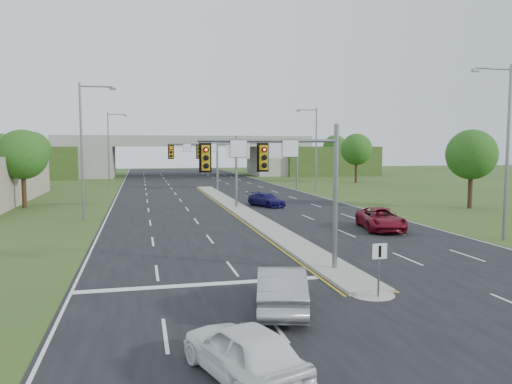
{
  "coord_description": "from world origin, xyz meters",
  "views": [
    {
      "loc": [
        -8.95,
        -21.96,
        5.92
      ],
      "look_at": [
        -1.66,
        9.47,
        3.0
      ],
      "focal_mm": 35.0,
      "sensor_mm": 36.0,
      "label": 1
    }
  ],
  "objects_px": {
    "signal_mast_near": "(290,173)",
    "car_silver": "(281,288)",
    "overpass": "(186,159)",
    "sign_gantry": "(257,152)",
    "car_white": "(244,350)",
    "car_far_b": "(266,200)",
    "signal_mast_far": "(213,160)",
    "keep_right_sign": "(379,261)",
    "car_far_a": "(381,219)"
  },
  "relations": [
    {
      "from": "sign_gantry",
      "to": "car_far_b",
      "type": "relative_size",
      "value": 2.52
    },
    {
      "from": "sign_gantry",
      "to": "car_far_b",
      "type": "xyz_separation_m",
      "value": [
        -3.47,
        -19.04,
        -4.55
      ]
    },
    {
      "from": "overpass",
      "to": "car_far_a",
      "type": "relative_size",
      "value": 14.28
    },
    {
      "from": "overpass",
      "to": "sign_gantry",
      "type": "bearing_deg",
      "value": -79.21
    },
    {
      "from": "signal_mast_near",
      "to": "car_white",
      "type": "relative_size",
      "value": 1.61
    },
    {
      "from": "car_silver",
      "to": "car_far_b",
      "type": "height_order",
      "value": "car_silver"
    },
    {
      "from": "overpass",
      "to": "car_silver",
      "type": "bearing_deg",
      "value": -92.74
    },
    {
      "from": "sign_gantry",
      "to": "car_far_a",
      "type": "height_order",
      "value": "sign_gantry"
    },
    {
      "from": "sign_gantry",
      "to": "keep_right_sign",
      "type": "bearing_deg",
      "value": -97.7
    },
    {
      "from": "car_far_a",
      "to": "car_white",
      "type": "bearing_deg",
      "value": -113.41
    },
    {
      "from": "sign_gantry",
      "to": "car_far_a",
      "type": "xyz_separation_m",
      "value": [
        1.04,
        -34.52,
        -4.44
      ]
    },
    {
      "from": "overpass",
      "to": "car_far_a",
      "type": "xyz_separation_m",
      "value": [
        7.72,
        -69.6,
        -2.76
      ]
    },
    {
      "from": "signal_mast_near",
      "to": "car_white",
      "type": "bearing_deg",
      "value": -113.2
    },
    {
      "from": "car_white",
      "to": "car_far_a",
      "type": "height_order",
      "value": "car_far_a"
    },
    {
      "from": "car_silver",
      "to": "keep_right_sign",
      "type": "bearing_deg",
      "value": -159.89
    },
    {
      "from": "overpass",
      "to": "car_far_b",
      "type": "height_order",
      "value": "overpass"
    },
    {
      "from": "signal_mast_far",
      "to": "car_white",
      "type": "xyz_separation_m",
      "value": [
        -4.23,
        -34.87,
        -3.96
      ]
    },
    {
      "from": "signal_mast_far",
      "to": "car_far_a",
      "type": "relative_size",
      "value": 1.25
    },
    {
      "from": "sign_gantry",
      "to": "car_silver",
      "type": "bearing_deg",
      "value": -102.16
    },
    {
      "from": "signal_mast_far",
      "to": "overpass",
      "type": "bearing_deg",
      "value": 87.65
    },
    {
      "from": "signal_mast_far",
      "to": "car_far_b",
      "type": "relative_size",
      "value": 1.53
    },
    {
      "from": "car_white",
      "to": "car_far_b",
      "type": "xyz_separation_m",
      "value": [
        9.71,
        35.82,
        -0.08
      ]
    },
    {
      "from": "keep_right_sign",
      "to": "car_silver",
      "type": "distance_m",
      "value": 4.14
    },
    {
      "from": "car_far_b",
      "to": "signal_mast_far",
      "type": "bearing_deg",
      "value": 165.28
    },
    {
      "from": "car_far_b",
      "to": "sign_gantry",
      "type": "bearing_deg",
      "value": 55.08
    },
    {
      "from": "sign_gantry",
      "to": "signal_mast_far",
      "type": "bearing_deg",
      "value": -114.11
    },
    {
      "from": "signal_mast_near",
      "to": "car_silver",
      "type": "bearing_deg",
      "value": -110.29
    },
    {
      "from": "signal_mast_far",
      "to": "sign_gantry",
      "type": "distance_m",
      "value": 21.91
    },
    {
      "from": "car_white",
      "to": "car_silver",
      "type": "xyz_separation_m",
      "value": [
        2.43,
        5.0,
        0.06
      ]
    },
    {
      "from": "keep_right_sign",
      "to": "car_silver",
      "type": "xyz_separation_m",
      "value": [
        -4.06,
        -0.41,
        -0.7
      ]
    },
    {
      "from": "signal_mast_far",
      "to": "overpass",
      "type": "height_order",
      "value": "overpass"
    },
    {
      "from": "signal_mast_far",
      "to": "keep_right_sign",
      "type": "relative_size",
      "value": 3.18
    },
    {
      "from": "signal_mast_far",
      "to": "keep_right_sign",
      "type": "xyz_separation_m",
      "value": [
        2.26,
        -29.45,
        -3.21
      ]
    },
    {
      "from": "signal_mast_far",
      "to": "car_white",
      "type": "distance_m",
      "value": 35.34
    },
    {
      "from": "signal_mast_near",
      "to": "car_white",
      "type": "height_order",
      "value": "signal_mast_near"
    },
    {
      "from": "car_far_b",
      "to": "car_far_a",
      "type": "bearing_deg",
      "value": -98.38
    },
    {
      "from": "car_white",
      "to": "car_far_a",
      "type": "relative_size",
      "value": 0.78
    },
    {
      "from": "sign_gantry",
      "to": "car_silver",
      "type": "height_order",
      "value": "sign_gantry"
    },
    {
      "from": "sign_gantry",
      "to": "car_far_a",
      "type": "bearing_deg",
      "value": -88.28
    },
    {
      "from": "car_far_a",
      "to": "car_far_b",
      "type": "relative_size",
      "value": 1.22
    },
    {
      "from": "sign_gantry",
      "to": "car_far_b",
      "type": "height_order",
      "value": "sign_gantry"
    },
    {
      "from": "signal_mast_far",
      "to": "sign_gantry",
      "type": "relative_size",
      "value": 0.6
    },
    {
      "from": "signal_mast_near",
      "to": "car_far_b",
      "type": "height_order",
      "value": "signal_mast_near"
    },
    {
      "from": "keep_right_sign",
      "to": "sign_gantry",
      "type": "distance_m",
      "value": 50.04
    },
    {
      "from": "car_white",
      "to": "sign_gantry",
      "type": "bearing_deg",
      "value": -122.56
    },
    {
      "from": "overpass",
      "to": "car_white",
      "type": "height_order",
      "value": "overpass"
    },
    {
      "from": "car_far_b",
      "to": "keep_right_sign",
      "type": "bearing_deg",
      "value": -120.64
    },
    {
      "from": "car_silver",
      "to": "car_far_a",
      "type": "bearing_deg",
      "value": -113.21
    },
    {
      "from": "sign_gantry",
      "to": "car_white",
      "type": "distance_m",
      "value": 56.6
    },
    {
      "from": "keep_right_sign",
      "to": "car_far_b",
      "type": "distance_m",
      "value": 30.59
    }
  ]
}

